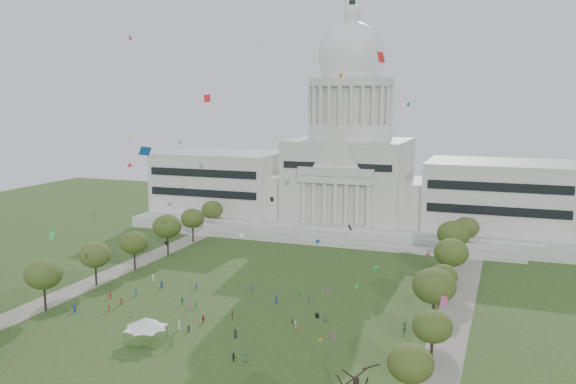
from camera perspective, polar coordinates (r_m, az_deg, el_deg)
The scene contains 32 objects.
ground at distance 137.38m, azimuth -6.66°, elevation -12.70°, with size 400.00×400.00×0.00m, color #2F4C1F.
capitol at distance 236.36m, azimuth 5.76°, elevation 1.99°, with size 160.00×64.50×91.30m.
path_left at distance 185.77m, azimuth -15.81°, elevation -7.21°, with size 8.00×160.00×0.04m, color gray.
path_right at distance 152.60m, azimuth 15.42°, elevation -10.73°, with size 8.00×160.00×0.04m, color gray.
row_tree_r_0 at distance 104.16m, azimuth 11.40°, elevation -15.45°, with size 7.67×7.67×10.91m.
row_tree_l_1 at distance 156.47m, azimuth -21.91°, elevation -7.14°, with size 8.86×8.86×12.59m.
row_tree_r_1 at distance 120.42m, azimuth 13.37°, elevation -12.15°, with size 7.58×7.58×10.78m.
row_tree_l_2 at distance 172.10m, azimuth -17.62°, elevation -5.64°, with size 8.42×8.42×11.97m.
row_tree_r_2 at distance 138.03m, azimuth 13.52°, elevation -8.54°, with size 9.55×9.55×13.58m.
row_tree_l_3 at distance 184.60m, azimuth -14.22°, elevation -4.62°, with size 8.12×8.12×11.55m.
row_tree_r_3 at distance 155.00m, azimuth 14.33°, elevation -7.63°, with size 7.01×7.01×9.98m.
row_tree_l_4 at distance 199.46m, azimuth -11.24°, elevation -3.17°, with size 9.29×9.29×13.21m.
row_tree_r_4 at distance 169.36m, azimuth 15.04°, elevation -5.48°, with size 9.19×9.19×13.06m.
row_tree_l_5 at distance 215.92m, azimuth -8.92°, elevation -2.46°, with size 8.33×8.33×11.85m.
row_tree_r_5 at distance 188.87m, azimuth 15.23°, elevation -3.82°, with size 9.82×9.82×13.96m.
row_tree_l_6 at distance 232.39m, azimuth -7.10°, elevation -1.65°, with size 8.19×8.19×11.64m.
row_tree_r_6 at distance 206.49m, azimuth 16.35°, elevation -3.20°, with size 8.42×8.42×11.97m.
big_bare_tree at distance 97.44m, azimuth 6.41°, elevation -16.50°, with size 6.00×5.00×12.80m.
event_tent at distance 132.55m, azimuth -13.17°, elevation -11.81°, with size 9.86×9.86×5.24m.
person_0 at distance 138.53m, azimuth 10.85°, elevation -12.19°, with size 0.93×0.61×1.91m, color #33723F.
person_2 at distance 140.87m, azimuth 3.57°, elevation -11.77°, with size 0.73×0.45×1.51m, color #994C8C.
person_3 at distance 136.96m, azimuth 0.68°, elevation -12.33°, with size 1.09×0.56×1.69m, color silver.
person_4 at distance 143.03m, azimuth -5.23°, elevation -11.37°, with size 1.15×0.63×1.97m, color olive.
person_5 at distance 141.66m, azimuth -7.92°, elevation -11.68°, with size 1.56×0.62×1.68m, color #B21E1E.
person_6 at distance 121.52m, azimuth -4.03°, elevation -15.15°, with size 0.91×0.59×1.86m, color #33723F.
person_7 at distance 130.15m, azimuth -10.90°, elevation -13.67°, with size 0.60×0.44×1.64m, color #33723F.
person_8 at distance 154.11m, azimuth -9.87°, elevation -10.01°, with size 0.84×0.52×1.73m, color #33723F.
person_9 at distance 134.52m, azimuth 0.96°, elevation -12.70°, with size 1.18×0.61×1.83m, color olive.
person_10 at distance 139.71m, azimuth 0.42°, elevation -11.95°, with size 0.84×0.46×1.43m, color olive.
person_11 at distance 121.98m, azimuth -5.11°, elevation -15.12°, with size 1.54×0.61×1.66m, color #26262B.
distant_crowd at distance 154.18m, azimuth -8.79°, elevation -9.97°, with size 67.55×35.71×1.89m.
kite_swarm at distance 137.77m, azimuth -5.14°, elevation -1.10°, with size 96.10×99.23×59.75m.
Camera 1 is at (58.45, -113.71, 50.28)m, focal length 38.00 mm.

